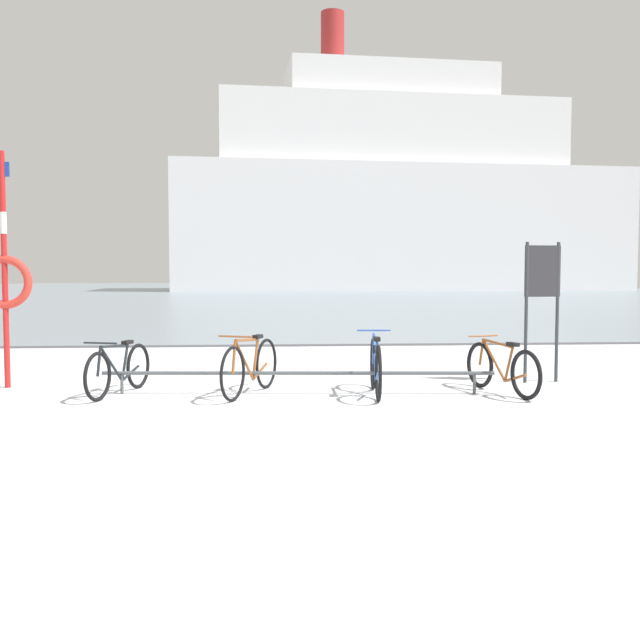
% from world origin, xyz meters
% --- Properties ---
extents(ground, '(80.00, 132.00, 0.08)m').
position_xyz_m(ground, '(0.00, 53.90, -0.04)').
color(ground, silver).
extents(bike_rack, '(5.21, 0.41, 0.31)m').
position_xyz_m(bike_rack, '(1.12, 3.45, 0.27)').
color(bike_rack, '#4C5156').
rests_on(bike_rack, ground).
extents(bicycle_0, '(0.63, 1.64, 0.74)m').
position_xyz_m(bicycle_0, '(-1.25, 3.56, 0.34)').
color(bicycle_0, black).
rests_on(bicycle_0, ground).
extents(bicycle_1, '(0.75, 1.68, 0.82)m').
position_xyz_m(bicycle_1, '(0.49, 3.43, 0.37)').
color(bicycle_1, black).
rests_on(bicycle_1, ground).
extents(bicycle_2, '(0.46, 1.71, 0.84)m').
position_xyz_m(bicycle_2, '(2.14, 3.29, 0.38)').
color(bicycle_2, black).
rests_on(bicycle_2, ground).
extents(bicycle_3, '(0.61, 1.66, 0.75)m').
position_xyz_m(bicycle_3, '(3.84, 3.32, 0.34)').
color(bicycle_3, black).
rests_on(bicycle_3, ground).
extents(info_sign, '(0.55, 0.11, 2.06)m').
position_xyz_m(info_sign, '(4.74, 4.27, 1.40)').
color(info_sign, '#33383D').
rests_on(info_sign, ground).
extents(rescue_post, '(0.75, 0.11, 3.29)m').
position_xyz_m(rescue_post, '(-2.94, 4.28, 1.56)').
color(rescue_post, red).
rests_on(rescue_post, ground).
extents(ferry_ship, '(44.64, 15.92, 26.67)m').
position_xyz_m(ferry_ship, '(13.01, 65.60, 8.95)').
color(ferry_ship, white).
rests_on(ferry_ship, ground).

